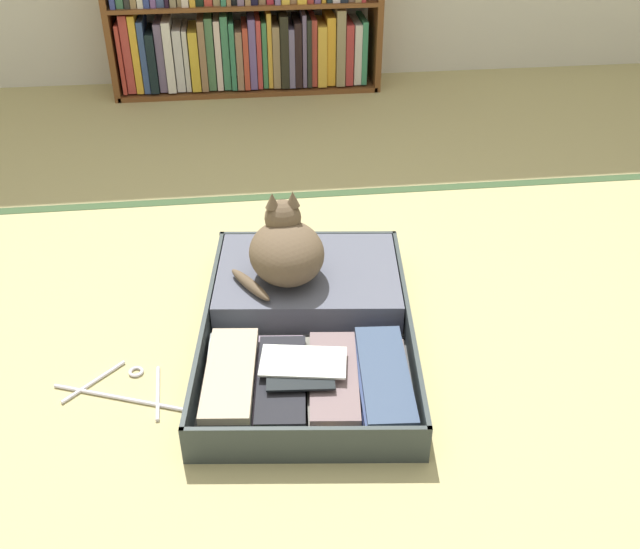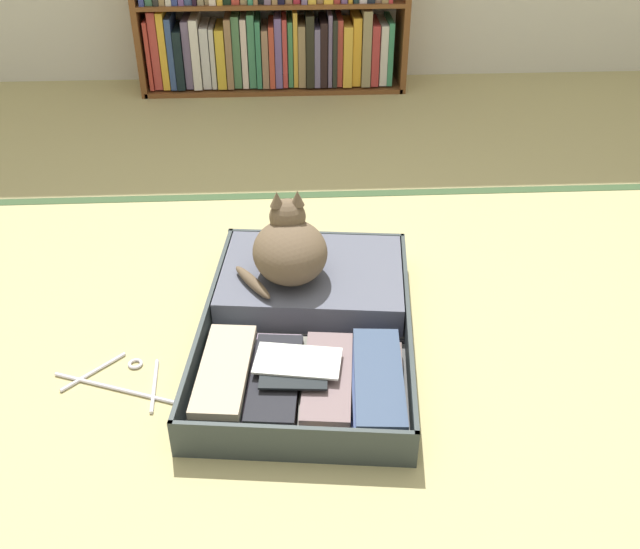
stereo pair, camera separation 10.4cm
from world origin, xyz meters
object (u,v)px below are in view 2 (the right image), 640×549
Objects in this scene: bookshelf at (268,6)px; open_suitcase at (307,320)px; black_cat at (289,248)px; clothes_hanger at (122,380)px.

bookshelf is 2.13m from open_suitcase.
black_cat is (-0.05, 0.15, 0.15)m from open_suitcase.
black_cat is (0.07, -1.95, -0.22)m from bookshelf.
open_suitcase is at bearing 19.83° from clothes_hanger.
clothes_hanger is at bearing -144.17° from black_cat.
bookshelf is 1.96m from black_cat.
clothes_hanger is at bearing -99.70° from bookshelf.
black_cat is at bearing 35.83° from clothes_hanger.
bookshelf is 2.35m from clothes_hanger.
bookshelf is 3.91× the size of clothes_hanger.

